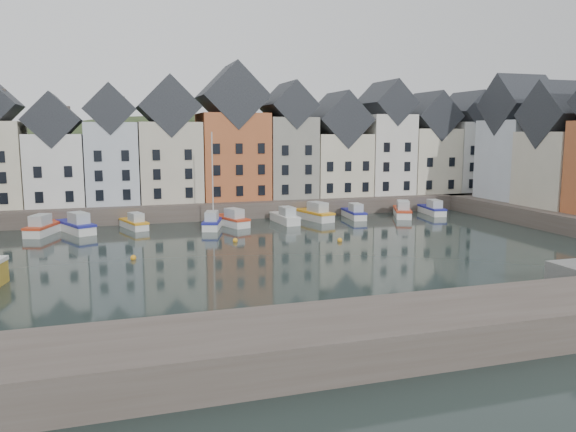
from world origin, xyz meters
name	(u,v)px	position (x,y,z in m)	size (l,w,h in m)	color
ground	(299,256)	(0.00, 0.00, 0.00)	(260.00, 260.00, 0.00)	black
far_quay	(230,204)	(0.00, 30.00, 1.00)	(90.00, 16.00, 2.00)	#4B4139
near_wall	(245,349)	(-10.00, -22.00, 1.00)	(50.00, 6.00, 2.00)	#4B4139
hillside	(203,287)	(0.02, 56.00, -17.96)	(153.60, 70.40, 64.00)	#273319
far_terrace	(255,147)	(3.21, 28.00, 8.88)	(72.37, 8.16, 17.78)	beige
right_terrace	(565,149)	(36.00, 8.07, 8.91)	(8.30, 24.25, 16.36)	silver
mooring_buoys	(241,246)	(-4.00, 5.33, 0.15)	(20.50, 5.50, 0.50)	orange
boat_a	(44,227)	(-22.63, 18.47, 0.72)	(3.98, 6.60, 2.42)	silver
boat_b	(76,226)	(-19.37, 18.44, 0.75)	(4.59, 6.80, 2.51)	silver
boat_c	(134,223)	(-13.25, 19.18, 0.61)	(3.21, 5.62, 2.06)	silver
boat_d	(213,222)	(-4.73, 16.75, 0.72)	(3.41, 6.06, 11.07)	silver
boat_e	(231,220)	(-2.36, 17.83, 0.68)	(3.78, 6.27, 2.30)	silver
boat_f	(285,218)	(4.26, 17.81, 0.67)	(2.28, 5.98, 2.25)	silver
boat_g	(314,214)	(8.40, 19.01, 0.76)	(3.62, 6.91, 2.54)	silver
boat_h	(354,213)	(13.77, 18.86, 0.64)	(2.31, 5.75, 2.15)	silver
boat_i	(402,211)	(20.22, 18.11, 0.71)	(4.27, 6.46, 2.39)	silver
boat_j	(432,209)	(25.09, 18.83, 0.66)	(2.60, 5.95, 2.21)	silver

